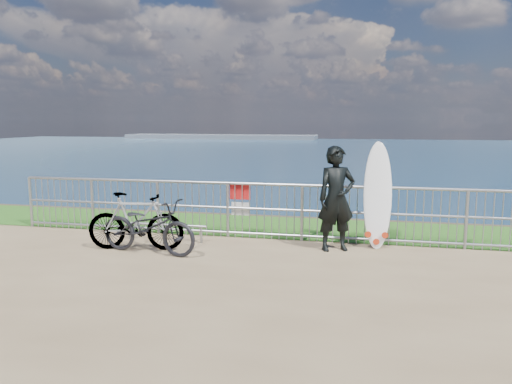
% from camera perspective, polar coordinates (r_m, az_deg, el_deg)
% --- Properties ---
extents(grass_strip, '(120.00, 120.00, 0.00)m').
position_cam_1_polar(grass_strip, '(11.08, 0.81, -3.93)').
color(grass_strip, '#235818').
rests_on(grass_strip, ground).
extents(seascape, '(260.00, 260.00, 5.00)m').
position_cam_1_polar(seascape, '(162.16, -4.03, 6.12)').
color(seascape, brown).
rests_on(seascape, ground).
extents(railing, '(10.06, 0.10, 1.13)m').
position_cam_1_polar(railing, '(9.91, -0.38, -2.04)').
color(railing, '#93969B').
rests_on(railing, ground).
extents(surfer, '(0.82, 0.70, 1.90)m').
position_cam_1_polar(surfer, '(9.07, 9.17, -0.76)').
color(surfer, black).
rests_on(surfer, ground).
extents(surfboard, '(0.53, 0.48, 1.97)m').
position_cam_1_polar(surfboard, '(9.46, 13.72, -0.77)').
color(surfboard, white).
rests_on(surfboard, ground).
extents(bicycle_near, '(1.95, 0.95, 0.98)m').
position_cam_1_polar(bicycle_near, '(9.02, -12.19, -3.86)').
color(bicycle_near, black).
rests_on(bicycle_near, ground).
extents(bicycle_far, '(1.82, 0.75, 1.06)m').
position_cam_1_polar(bicycle_far, '(9.31, -13.60, -3.28)').
color(bicycle_far, black).
rests_on(bicycle_far, ground).
extents(bike_rack, '(1.69, 0.05, 0.35)m').
position_cam_1_polar(bike_rack, '(9.89, -10.40, -3.91)').
color(bike_rack, '#93969B').
rests_on(bike_rack, ground).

